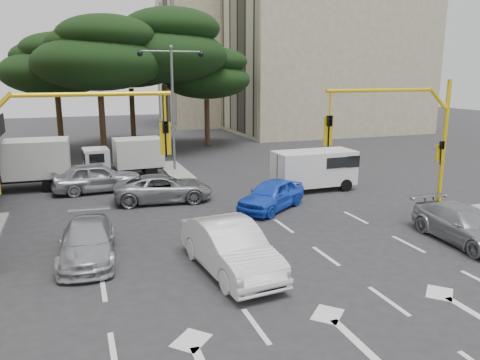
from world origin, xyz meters
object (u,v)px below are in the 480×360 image
(car_silver_cross_b, at_px, (97,177))
(van_white, at_px, (314,170))
(street_lamp_center, at_px, (172,87))
(box_truck_b, at_px, (124,158))
(car_silver_cross_a, at_px, (164,188))
(signal_mast_left, at_px, (47,151))
(car_silver_wagon, at_px, (87,241))
(car_silver_parked, at_px, (465,225))
(box_truck_a, at_px, (18,165))
(car_blue_compact, at_px, (272,195))
(signal_mast_right, at_px, (410,133))
(car_white_hatch, at_px, (230,248))

(car_silver_cross_b, height_order, van_white, van_white)
(street_lamp_center, distance_m, box_truck_b, 5.35)
(car_silver_cross_b, bearing_deg, car_silver_cross_a, -139.23)
(signal_mast_left, relative_size, car_silver_wagon, 1.35)
(car_silver_cross_a, height_order, car_silver_parked, car_silver_parked)
(signal_mast_left, xyz_separation_m, car_silver_parked, (14.40, -2.50, -3.21))
(box_truck_b, bearing_deg, box_truck_a, 101.42)
(signal_mast_left, xyz_separation_m, box_truck_a, (-2.20, 12.01, -2.52))
(signal_mast_left, relative_size, car_silver_parked, 1.29)
(signal_mast_left, relative_size, car_silver_cross_a, 1.24)
(car_blue_compact, relative_size, box_truck_a, 0.74)
(signal_mast_right, distance_m, box_truck_b, 17.03)
(car_blue_compact, bearing_deg, van_white, 90.10)
(box_truck_a, distance_m, box_truck_b, 5.99)
(signal_mast_right, distance_m, car_white_hatch, 9.14)
(street_lamp_center, relative_size, car_silver_cross_b, 1.66)
(car_silver_wagon, distance_m, van_white, 13.50)
(car_silver_cross_a, relative_size, van_white, 1.10)
(car_silver_wagon, xyz_separation_m, car_silver_parked, (13.42, -3.02, 0.03))
(van_white, relative_size, box_truck_b, 0.92)
(car_silver_parked, bearing_deg, signal_mast_left, 173.60)
(car_silver_cross_b, distance_m, box_truck_b, 3.79)
(car_silver_cross_a, height_order, box_truck_b, box_truck_b)
(car_blue_compact, height_order, car_silver_cross_b, car_silver_cross_b)
(car_blue_compact, xyz_separation_m, box_truck_a, (-11.51, 8.03, 0.67))
(car_white_hatch, height_order, box_truck_a, box_truck_a)
(signal_mast_right, height_order, street_lamp_center, street_lamp_center)
(signal_mast_right, bearing_deg, box_truck_a, 142.77)
(box_truck_a, bearing_deg, car_silver_cross_a, -123.43)
(car_silver_cross_a, bearing_deg, street_lamp_center, -9.84)
(car_white_hatch, height_order, car_silver_cross_a, car_white_hatch)
(car_blue_compact, xyz_separation_m, car_silver_cross_b, (-7.51, 6.21, 0.10))
(car_silver_cross_a, height_order, car_silver_cross_b, car_silver_cross_b)
(street_lamp_center, distance_m, car_blue_compact, 11.36)
(car_silver_cross_a, relative_size, box_truck_b, 1.01)
(car_blue_compact, distance_m, box_truck_a, 14.05)
(street_lamp_center, bearing_deg, box_truck_b, -171.12)
(signal_mast_left, height_order, car_white_hatch, signal_mast_left)
(car_silver_cross_a, xyz_separation_m, car_silver_cross_b, (-3.00, 3.13, 0.12))
(car_silver_wagon, distance_m, car_silver_cross_b, 9.70)
(car_silver_wagon, bearing_deg, car_silver_parked, -7.92)
(signal_mast_left, relative_size, box_truck_a, 1.08)
(street_lamp_center, distance_m, car_silver_cross_a, 8.65)
(car_silver_cross_b, xyz_separation_m, box_truck_a, (-4.00, 1.82, 0.57))
(car_white_hatch, bearing_deg, signal_mast_left, 152.31)
(car_white_hatch, bearing_deg, signal_mast_right, 7.93)
(car_silver_wagon, height_order, box_truck_a, box_truck_a)
(street_lamp_center, bearing_deg, car_blue_compact, -75.95)
(signal_mast_right, relative_size, car_silver_parked, 1.29)
(street_lamp_center, height_order, car_white_hatch, street_lamp_center)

